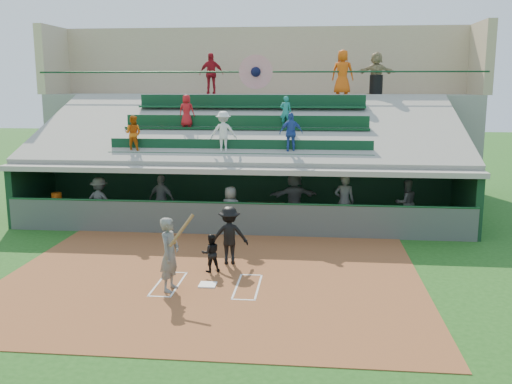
# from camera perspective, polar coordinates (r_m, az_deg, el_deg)

# --- Properties ---
(ground) EXTENTS (100.00, 100.00, 0.00)m
(ground) POSITION_cam_1_polar(r_m,az_deg,el_deg) (14.79, -4.85, -9.34)
(ground) COLOR #1A4B15
(ground) RESTS_ON ground
(dirt_slab) EXTENTS (11.00, 9.00, 0.02)m
(dirt_slab) POSITION_cam_1_polar(r_m,az_deg,el_deg) (15.25, -4.50, -8.67)
(dirt_slab) COLOR brown
(dirt_slab) RESTS_ON ground
(home_plate) EXTENTS (0.43, 0.43, 0.03)m
(home_plate) POSITION_cam_1_polar(r_m,az_deg,el_deg) (14.78, -4.85, -9.21)
(home_plate) COLOR white
(home_plate) RESTS_ON dirt_slab
(batters_box_chalk) EXTENTS (2.65, 1.85, 0.01)m
(batters_box_chalk) POSITION_cam_1_polar(r_m,az_deg,el_deg) (14.78, -4.85, -9.26)
(batters_box_chalk) COLOR silver
(batters_box_chalk) RESTS_ON dirt_slab
(dugout_floor) EXTENTS (16.00, 3.50, 0.04)m
(dugout_floor) POSITION_cam_1_polar(r_m,az_deg,el_deg) (21.17, -1.47, -3.06)
(dugout_floor) COLOR gray
(dugout_floor) RESTS_ON ground
(concourse_slab) EXTENTS (20.00, 3.00, 4.60)m
(concourse_slab) POSITION_cam_1_polar(r_m,az_deg,el_deg) (27.41, 0.31, 4.94)
(concourse_slab) COLOR gray
(concourse_slab) RESTS_ON ground
(grandstand) EXTENTS (20.40, 10.40, 7.80)m
(grandstand) POSITION_cam_1_polar(r_m,az_deg,el_deg) (24.45, -0.39, 4.15)
(grandstand) COLOR #4D524D
(grandstand) RESTS_ON ground
(batter_at_plate) EXTENTS (0.90, 0.79, 1.95)m
(batter_at_plate) POSITION_cam_1_polar(r_m,az_deg,el_deg) (14.27, -8.62, -6.14)
(batter_at_plate) COLOR #575853
(batter_at_plate) RESTS_ON dirt_slab
(catcher) EXTENTS (0.62, 0.55, 1.05)m
(catcher) POSITION_cam_1_polar(r_m,az_deg,el_deg) (15.65, -4.56, -6.10)
(catcher) COLOR black
(catcher) RESTS_ON dirt_slab
(home_umpire) EXTENTS (1.15, 0.77, 1.66)m
(home_umpire) POSITION_cam_1_polar(r_m,az_deg,el_deg) (16.23, -2.69, -4.34)
(home_umpire) COLOR black
(home_umpire) RESTS_ON dirt_slab
(dugout_bench) EXTENTS (13.79, 5.20, 0.43)m
(dugout_bench) POSITION_cam_1_polar(r_m,az_deg,el_deg) (22.36, -1.44, -1.69)
(dugout_bench) COLOR #956036
(dugout_bench) RESTS_ON dugout_floor
(white_table) EXTENTS (1.06, 0.94, 0.77)m
(white_table) POSITION_cam_1_polar(r_m,az_deg,el_deg) (22.17, -19.15, -1.96)
(white_table) COLOR silver
(white_table) RESTS_ON dugout_floor
(water_cooler) EXTENTS (0.37, 0.37, 0.37)m
(water_cooler) POSITION_cam_1_polar(r_m,az_deg,el_deg) (22.02, -19.31, -0.55)
(water_cooler) COLOR #EC5A0D
(water_cooler) RESTS_ON white_table
(dugout_player_a) EXTENTS (1.18, 0.78, 1.72)m
(dugout_player_a) POSITION_cam_1_polar(r_m,az_deg,el_deg) (21.44, -15.38, -0.86)
(dugout_player_a) COLOR #535550
(dugout_player_a) RESTS_ON dugout_floor
(dugout_player_b) EXTENTS (1.14, 0.76, 1.79)m
(dugout_player_b) POSITION_cam_1_polar(r_m,az_deg,el_deg) (21.02, -9.40, -0.74)
(dugout_player_b) COLOR #5E605B
(dugout_player_b) RESTS_ON dugout_floor
(dugout_player_c) EXTENTS (0.89, 0.71, 1.60)m
(dugout_player_c) POSITION_cam_1_polar(r_m,az_deg,el_deg) (19.58, -2.55, -1.75)
(dugout_player_c) COLOR #545551
(dugout_player_c) RESTS_ON dugout_floor
(dugout_player_d) EXTENTS (1.84, 0.98, 1.90)m
(dugout_player_d) POSITION_cam_1_polar(r_m,az_deg,el_deg) (20.96, 3.84, -0.50)
(dugout_player_d) COLOR #5A5C57
(dugout_player_d) RESTS_ON dugout_floor
(dugout_player_e) EXTENTS (0.73, 0.50, 1.93)m
(dugout_player_e) POSITION_cam_1_polar(r_m,az_deg,el_deg) (20.27, 8.81, -0.96)
(dugout_player_e) COLOR #52544F
(dugout_player_e) RESTS_ON dugout_floor
(dugout_player_f) EXTENTS (0.97, 0.85, 1.67)m
(dugout_player_f) POSITION_cam_1_polar(r_m,az_deg,el_deg) (21.16, 14.77, -1.05)
(dugout_player_f) COLOR #525550
(dugout_player_f) RESTS_ON dugout_floor
(trash_bin) EXTENTS (0.58, 0.58, 0.87)m
(trash_bin) POSITION_cam_1_polar(r_m,az_deg,el_deg) (26.38, 11.92, 10.44)
(trash_bin) COLOR black
(trash_bin) RESTS_ON concourse_slab
(concourse_staff_a) EXTENTS (1.19, 0.74, 1.89)m
(concourse_staff_a) POSITION_cam_1_polar(r_m,az_deg,el_deg) (27.08, -4.48, 11.72)
(concourse_staff_a) COLOR #AA131D
(concourse_staff_a) RESTS_ON concourse_slab
(concourse_staff_b) EXTENTS (1.04, 0.77, 1.95)m
(concourse_staff_b) POSITION_cam_1_polar(r_m,az_deg,el_deg) (25.76, 8.65, 11.74)
(concourse_staff_b) COLOR #D8500C
(concourse_staff_b) RESTS_ON concourse_slab
(concourse_staff_c) EXTENTS (1.79, 0.73, 1.87)m
(concourse_staff_c) POSITION_cam_1_polar(r_m,az_deg,el_deg) (26.44, 11.91, 11.53)
(concourse_staff_c) COLOR tan
(concourse_staff_c) RESTS_ON concourse_slab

